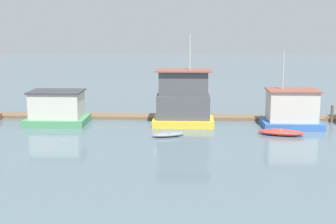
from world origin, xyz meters
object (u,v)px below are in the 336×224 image
at_px(houseboat_yellow, 183,101).
at_px(houseboat_blue, 292,110).
at_px(mooring_post_far_left, 207,111).
at_px(houseboat_green, 57,109).
at_px(mooring_post_near_right, 332,114).
at_px(dinghy_grey, 168,134).
at_px(dinghy_red, 281,132).

xyz_separation_m(houseboat_yellow, houseboat_blue, (9.85, -0.37, -0.71)).
xyz_separation_m(houseboat_yellow, mooring_post_far_left, (2.27, 1.86, -1.35)).
bearing_deg(houseboat_green, mooring_post_far_left, 7.82).
height_order(houseboat_yellow, mooring_post_near_right, houseboat_yellow).
height_order(dinghy_grey, dinghy_red, dinghy_red).
xyz_separation_m(dinghy_red, mooring_post_far_left, (-6.07, 5.49, 0.71)).
xyz_separation_m(houseboat_green, houseboat_yellow, (11.81, 0.08, 0.86)).
xyz_separation_m(dinghy_grey, mooring_post_far_left, (3.48, 6.33, 0.78)).
distance_m(houseboat_green, mooring_post_near_right, 26.06).
distance_m(houseboat_yellow, dinghy_grey, 5.10).
bearing_deg(mooring_post_near_right, mooring_post_far_left, 180.00).
distance_m(dinghy_grey, mooring_post_near_right, 16.64).
bearing_deg(dinghy_grey, houseboat_blue, 20.37).
xyz_separation_m(mooring_post_near_right, mooring_post_far_left, (-11.90, 0.00, 0.14)).
distance_m(houseboat_blue, mooring_post_near_right, 4.92).
distance_m(dinghy_grey, dinghy_red, 9.58).
height_order(houseboat_yellow, dinghy_red, houseboat_yellow).
bearing_deg(mooring_post_near_right, houseboat_green, -175.74).
xyz_separation_m(houseboat_blue, dinghy_red, (-1.51, -3.26, -1.34)).
xyz_separation_m(houseboat_blue, mooring_post_far_left, (-7.58, 2.23, -0.63)).
bearing_deg(houseboat_green, houseboat_yellow, 0.37).
bearing_deg(houseboat_yellow, dinghy_red, -23.53).
bearing_deg(mooring_post_near_right, dinghy_grey, -157.60).
bearing_deg(dinghy_grey, houseboat_yellow, 74.96).
xyz_separation_m(dinghy_grey, dinghy_red, (9.55, 0.84, 0.07)).
bearing_deg(mooring_post_far_left, houseboat_yellow, -140.74).
height_order(dinghy_grey, mooring_post_near_right, mooring_post_near_right).
xyz_separation_m(houseboat_yellow, mooring_post_near_right, (14.17, 1.86, -1.49)).
bearing_deg(houseboat_yellow, houseboat_green, -179.63).
distance_m(dinghy_red, mooring_post_far_left, 8.22).
bearing_deg(mooring_post_near_right, houseboat_yellow, -172.53).
distance_m(houseboat_green, dinghy_grey, 11.56).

